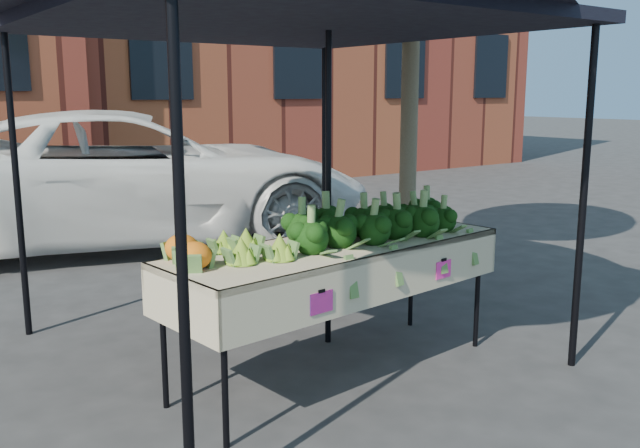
# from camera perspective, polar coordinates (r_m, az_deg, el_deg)

# --- Properties ---
(ground) EXTENTS (90.00, 90.00, 0.00)m
(ground) POSITION_cam_1_polar(r_m,az_deg,el_deg) (4.76, 1.53, -12.27)
(ground) COLOR #272729
(table) EXTENTS (2.47, 1.03, 0.90)m
(table) POSITION_cam_1_polar(r_m,az_deg,el_deg) (4.59, 1.49, -7.14)
(table) COLOR #B8AD95
(table) RESTS_ON ground
(canopy) EXTENTS (3.16, 3.16, 2.74)m
(canopy) POSITION_cam_1_polar(r_m,az_deg,el_deg) (4.86, -3.19, 4.95)
(canopy) COLOR black
(canopy) RESTS_ON ground
(broccoli_heap) EXTENTS (1.48, 0.58, 0.27)m
(broccoli_heap) POSITION_cam_1_polar(r_m,az_deg,el_deg) (4.67, 4.50, 0.55)
(broccoli_heap) COLOR black
(broccoli_heap) RESTS_ON table
(romanesco_cluster) EXTENTS (0.44, 0.58, 0.21)m
(romanesco_cluster) POSITION_cam_1_polar(r_m,az_deg,el_deg) (4.11, -6.13, -1.32)
(romanesco_cluster) COLOR #98B830
(romanesco_cluster) RESTS_ON table
(cauliflower_pair) EXTENTS (0.24, 0.44, 0.19)m
(cauliflower_pair) POSITION_cam_1_polar(r_m,az_deg,el_deg) (3.98, -10.96, -2.04)
(cauliflower_pair) COLOR orange
(cauliflower_pair) RESTS_ON table
(street_tree) EXTENTS (2.37, 2.37, 4.67)m
(street_tree) POSITION_cam_1_polar(r_m,az_deg,el_deg) (6.56, 7.59, 14.84)
(street_tree) COLOR #1E4C14
(street_tree) RESTS_ON ground
(building_right) EXTENTS (12.00, 8.00, 8.50)m
(building_right) POSITION_cam_1_polar(r_m,az_deg,el_deg) (18.82, -5.18, 18.06)
(building_right) COLOR maroon
(building_right) RESTS_ON ground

